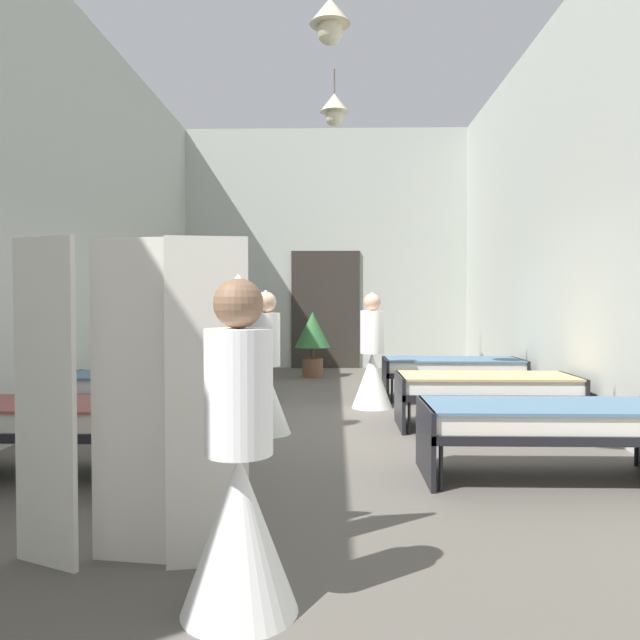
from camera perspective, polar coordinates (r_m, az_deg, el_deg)
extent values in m
cube|color=#59544C|center=(6.83, -0.27, -10.26)|extent=(6.36, 12.52, 0.10)
cube|color=#B2B7AD|center=(12.78, 0.53, 6.59)|extent=(6.16, 0.20, 4.90)
cube|color=#B2B7AD|center=(7.47, -24.14, 9.90)|extent=(0.20, 11.92, 4.90)
cube|color=#B2B7AD|center=(7.31, 24.15, 10.08)|extent=(0.20, 11.92, 4.90)
cube|color=#2D2823|center=(12.62, 0.52, 0.97)|extent=(1.40, 0.06, 2.40)
cone|color=beige|center=(7.36, 0.94, 26.68)|extent=(0.44, 0.44, 0.28)
sphere|color=beige|center=(7.27, 0.94, 25.11)|extent=(0.28, 0.28, 0.28)
cylinder|color=brown|center=(10.03, 1.33, 21.25)|extent=(0.02, 0.02, 0.36)
cone|color=beige|center=(9.93, 1.33, 19.46)|extent=(0.44, 0.44, 0.28)
sphere|color=beige|center=(9.86, 1.33, 18.25)|extent=(0.28, 0.28, 0.28)
cylinder|color=black|center=(4.72, -13.15, -13.03)|extent=(0.03, 0.03, 0.34)
cylinder|color=black|center=(5.40, -11.19, -11.13)|extent=(0.03, 0.03, 0.34)
cube|color=black|center=(5.28, -21.46, -9.23)|extent=(1.90, 0.84, 0.07)
cube|color=black|center=(5.02, -11.43, -10.75)|extent=(0.04, 0.84, 0.57)
cube|color=silver|center=(5.26, -21.47, -8.11)|extent=(1.82, 0.78, 0.14)
cube|color=#8C4C47|center=(5.25, -21.48, -7.23)|extent=(1.86, 0.82, 0.02)
cylinder|color=black|center=(4.64, 11.12, -13.28)|extent=(0.03, 0.03, 0.34)
cylinder|color=black|center=(5.33, 9.79, -11.29)|extent=(0.03, 0.03, 0.34)
cylinder|color=black|center=(5.84, 27.23, -10.31)|extent=(0.03, 0.03, 0.34)
cube|color=black|center=(5.14, 20.17, -9.51)|extent=(1.90, 0.84, 0.07)
cube|color=black|center=(4.95, 9.71, -10.92)|extent=(0.04, 0.84, 0.57)
cube|color=silver|center=(5.12, 20.18, -8.36)|extent=(1.82, 0.78, 0.14)
cube|color=slate|center=(5.11, 20.19, -7.45)|extent=(1.86, 0.82, 0.02)
cylinder|color=black|center=(7.05, -23.11, -8.19)|extent=(0.03, 0.03, 0.34)
cylinder|color=black|center=(7.70, -20.87, -7.33)|extent=(0.03, 0.03, 0.34)
cylinder|color=black|center=(6.53, -8.91, -8.86)|extent=(0.03, 0.03, 0.34)
cylinder|color=black|center=(7.23, -7.87, -7.82)|extent=(0.03, 0.03, 0.34)
cube|color=black|center=(7.04, -15.41, -6.43)|extent=(1.90, 0.84, 0.07)
cube|color=black|center=(7.38, -22.38, -6.82)|extent=(0.04, 0.84, 0.57)
cube|color=black|center=(6.85, -7.87, -7.37)|extent=(0.04, 0.84, 0.57)
cube|color=white|center=(7.03, -15.41, -5.59)|extent=(1.82, 0.78, 0.14)
cube|color=slate|center=(7.02, -15.42, -4.92)|extent=(1.86, 0.82, 0.02)
cylinder|color=black|center=(6.47, 8.25, -8.95)|extent=(0.03, 0.03, 0.34)
cylinder|color=black|center=(7.18, 7.55, -7.89)|extent=(0.03, 0.03, 0.34)
cylinder|color=black|center=(6.90, 22.91, -8.41)|extent=(0.03, 0.03, 0.34)
cylinder|color=black|center=(7.56, 20.90, -7.50)|extent=(0.03, 0.03, 0.34)
cube|color=black|center=(6.94, 15.09, -6.55)|extent=(1.90, 0.84, 0.07)
cube|color=black|center=(6.80, 7.38, -7.43)|extent=(0.04, 0.84, 0.57)
cube|color=black|center=(7.23, 22.32, -7.00)|extent=(0.04, 0.84, 0.57)
cube|color=white|center=(6.93, 15.10, -5.69)|extent=(1.82, 0.78, 0.14)
cube|color=tan|center=(6.92, 15.10, -5.02)|extent=(1.86, 0.82, 0.02)
cylinder|color=black|center=(8.79, -17.94, -6.18)|extent=(0.03, 0.03, 0.34)
cylinder|color=black|center=(9.47, -16.49, -5.61)|extent=(0.03, 0.03, 0.34)
cylinder|color=black|center=(8.38, -6.57, -6.50)|extent=(0.03, 0.03, 0.34)
cylinder|color=black|center=(9.09, -5.93, -5.85)|extent=(0.03, 0.03, 0.34)
cube|color=black|center=(8.87, -11.84, -4.73)|extent=(1.90, 0.84, 0.07)
cube|color=black|center=(9.13, -17.55, -5.14)|extent=(0.04, 0.84, 0.57)
cube|color=black|center=(8.71, -5.85, -5.40)|extent=(0.04, 0.84, 0.57)
cube|color=silver|center=(8.85, -11.85, -4.06)|extent=(1.82, 0.78, 0.14)
cube|color=slate|center=(8.85, -11.85, -3.53)|extent=(1.86, 0.82, 0.02)
cylinder|color=black|center=(8.34, 6.68, -6.54)|extent=(0.03, 0.03, 0.34)
cylinder|color=black|center=(9.05, 6.26, -5.89)|extent=(0.03, 0.03, 0.34)
cylinder|color=black|center=(8.67, 18.28, -6.30)|extent=(0.03, 0.03, 0.34)
cylinder|color=black|center=(9.35, 16.99, -5.70)|extent=(0.03, 0.03, 0.34)
cube|color=black|center=(8.78, 12.15, -4.79)|extent=(1.90, 0.84, 0.07)
cube|color=black|center=(8.67, 6.07, -5.44)|extent=(0.04, 0.84, 0.57)
cube|color=black|center=(9.01, 17.99, -5.24)|extent=(0.04, 0.84, 0.57)
cube|color=silver|center=(8.77, 12.15, -4.11)|extent=(1.82, 0.78, 0.14)
cube|color=slate|center=(8.77, 12.16, -3.58)|extent=(1.86, 0.82, 0.02)
cone|color=white|center=(2.88, -7.48, -18.97)|extent=(0.52, 0.52, 0.70)
cylinder|color=white|center=(2.73, -7.53, -6.59)|extent=(0.30, 0.30, 0.55)
sphere|color=#846047|center=(2.70, -7.56, 1.53)|extent=(0.22, 0.22, 0.22)
cone|color=white|center=(2.70, -7.57, 3.17)|extent=(0.18, 0.18, 0.10)
cone|color=white|center=(7.97, 4.83, -5.61)|extent=(0.52, 0.52, 0.70)
cylinder|color=white|center=(7.92, 4.84, -1.12)|extent=(0.30, 0.30, 0.55)
sphere|color=tan|center=(7.91, 4.85, 1.67)|extent=(0.22, 0.22, 0.22)
cone|color=white|center=(7.91, 4.85, 2.23)|extent=(0.18, 0.18, 0.10)
cone|color=white|center=(6.44, -5.04, -7.38)|extent=(0.52, 0.52, 0.70)
cylinder|color=white|center=(6.37, -5.05, -1.81)|extent=(0.30, 0.30, 0.55)
sphere|color=tan|center=(6.35, -5.06, 1.65)|extent=(0.22, 0.22, 0.22)
cone|color=white|center=(6.35, -5.06, 2.35)|extent=(0.18, 0.18, 0.10)
cylinder|color=brown|center=(11.17, -0.69, -4.43)|extent=(0.38, 0.38, 0.34)
cylinder|color=brown|center=(11.14, -0.69, -3.05)|extent=(0.06, 0.06, 0.20)
cone|color=#2D6633|center=(11.11, -0.69, -0.89)|extent=(0.64, 0.64, 0.64)
cube|color=silver|center=(3.49, -24.11, -6.95)|extent=(0.39, 0.20, 1.70)
cube|color=silver|center=(3.39, -17.20, -7.14)|extent=(0.42, 0.08, 1.70)
cube|color=silver|center=(3.23, -10.40, -7.55)|extent=(0.42, 0.10, 1.70)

